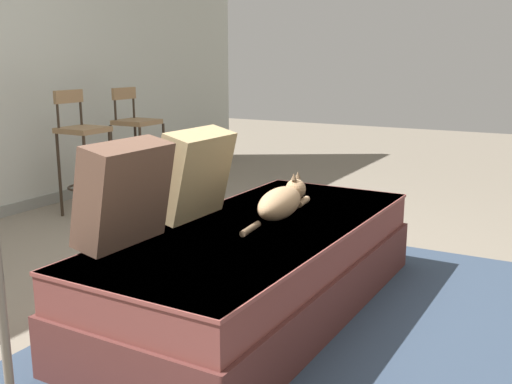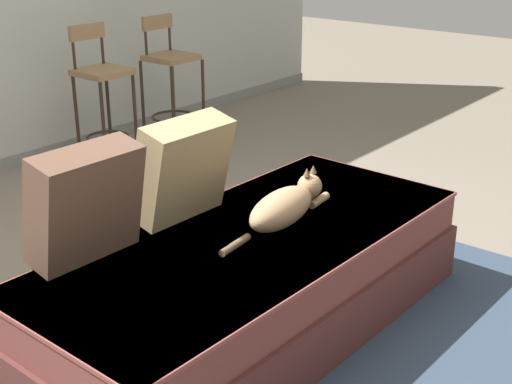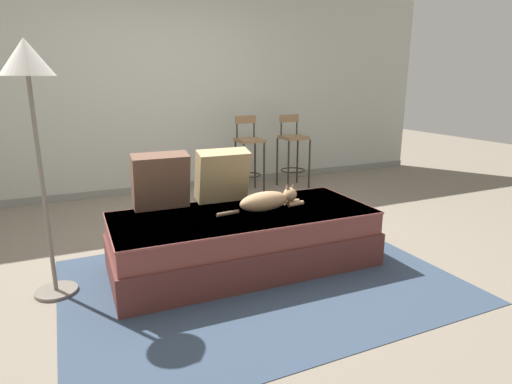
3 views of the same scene
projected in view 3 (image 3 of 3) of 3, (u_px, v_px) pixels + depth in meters
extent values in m
plane|color=slate|center=(226.00, 248.00, 3.73)|extent=(16.00, 16.00, 0.00)
cube|color=#B7BCB2|center=(161.00, 89.00, 5.38)|extent=(8.00, 0.10, 2.60)
cube|color=gray|center=(167.00, 187.00, 5.65)|extent=(8.00, 0.02, 0.09)
cube|color=#334256|center=(260.00, 280.00, 3.12)|extent=(2.71, 1.98, 0.01)
cube|color=brown|center=(244.00, 250.00, 3.35)|extent=(2.03, 0.92, 0.26)
cube|color=brown|center=(244.00, 223.00, 3.29)|extent=(1.99, 0.88, 0.18)
cube|color=brown|center=(244.00, 213.00, 3.27)|extent=(2.00, 0.90, 0.02)
cube|color=brown|center=(161.00, 181.00, 3.30)|extent=(0.43, 0.24, 0.45)
cube|color=tan|center=(222.00, 175.00, 3.50)|extent=(0.43, 0.26, 0.45)
ellipsoid|color=tan|center=(264.00, 201.00, 3.29)|extent=(0.44, 0.21, 0.15)
sphere|color=tan|center=(290.00, 194.00, 3.40)|extent=(0.11, 0.11, 0.11)
cone|color=brown|center=(287.00, 186.00, 3.38)|extent=(0.03, 0.03, 0.04)
cone|color=brown|center=(293.00, 185.00, 3.40)|extent=(0.03, 0.03, 0.04)
cylinder|color=tan|center=(296.00, 204.00, 3.42)|extent=(0.14, 0.05, 0.04)
cylinder|color=tan|center=(291.00, 202.00, 3.47)|extent=(0.14, 0.05, 0.04)
cylinder|color=brown|center=(228.00, 213.00, 3.18)|extent=(0.18, 0.05, 0.03)
cylinder|color=#2D2319|center=(244.00, 170.00, 5.34)|extent=(0.02, 0.02, 0.65)
cylinder|color=#2D2319|center=(264.00, 168.00, 5.45)|extent=(0.02, 0.02, 0.65)
cylinder|color=#2D2319|center=(236.00, 166.00, 5.58)|extent=(0.02, 0.02, 0.65)
cylinder|color=#2D2319|center=(255.00, 164.00, 5.69)|extent=(0.02, 0.02, 0.65)
torus|color=#2D2319|center=(250.00, 175.00, 5.54)|extent=(0.30, 0.30, 0.02)
cube|color=olive|center=(250.00, 140.00, 5.42)|extent=(0.32, 0.32, 0.04)
cylinder|color=#2D2319|center=(237.00, 130.00, 5.46)|extent=(0.02, 0.02, 0.27)
cylinder|color=#2D2319|center=(254.00, 130.00, 5.56)|extent=(0.02, 0.02, 0.27)
cube|color=olive|center=(245.00, 119.00, 5.47)|extent=(0.28, 0.03, 0.10)
cylinder|color=#2D2319|center=(288.00, 166.00, 5.57)|extent=(0.02, 0.02, 0.65)
cylinder|color=#2D2319|center=(309.00, 164.00, 5.70)|extent=(0.02, 0.02, 0.65)
cylinder|color=#2D2319|center=(277.00, 162.00, 5.85)|extent=(0.02, 0.02, 0.65)
cylinder|color=#2D2319|center=(297.00, 160.00, 5.98)|extent=(0.02, 0.02, 0.65)
torus|color=#2D2319|center=(293.00, 170.00, 5.80)|extent=(0.34, 0.34, 0.02)
cube|color=olive|center=(294.00, 137.00, 5.68)|extent=(0.32, 0.32, 0.04)
cylinder|color=#2D2319|center=(281.00, 128.00, 5.72)|extent=(0.02, 0.02, 0.26)
cylinder|color=#2D2319|center=(297.00, 128.00, 5.82)|extent=(0.02, 0.02, 0.26)
cube|color=olive|center=(289.00, 118.00, 5.74)|extent=(0.28, 0.03, 0.10)
cylinder|color=slate|center=(57.00, 291.00, 2.95)|extent=(0.28, 0.28, 0.02)
cylinder|color=slate|center=(43.00, 192.00, 2.76)|extent=(0.03, 0.03, 1.45)
cone|color=silver|center=(26.00, 57.00, 2.55)|extent=(0.32, 0.32, 0.22)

